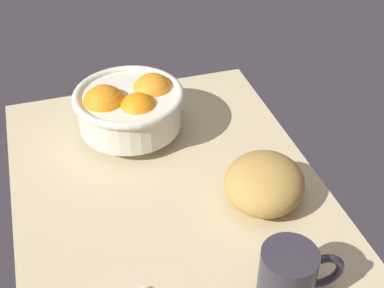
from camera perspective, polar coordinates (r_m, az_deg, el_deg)
name	(u,v)px	position (r cm, az deg, el deg)	size (l,w,h in cm)	color
ground_plane	(172,201)	(96.53, -2.17, -6.08)	(75.69, 54.63, 3.00)	#CBBB8C
fruit_bowl	(130,107)	(105.99, -6.63, 3.93)	(21.79, 21.79, 12.08)	silver
bread_loaf	(264,183)	(92.30, 7.70, -4.15)	(14.98, 13.74, 8.38)	#B78C42
mug	(289,276)	(78.47, 10.33, -13.69)	(8.08, 12.60, 9.66)	#322D37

